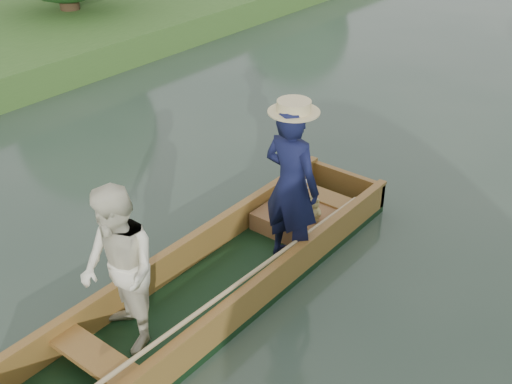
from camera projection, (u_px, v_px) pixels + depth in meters
The scene contains 2 objects.
ground at pixel (221, 292), 6.74m from camera, with size 120.00×120.00×0.00m, color #283D30.
punt at pixel (216, 248), 6.38m from camera, with size 1.22×5.00×1.93m.
Camera 1 is at (3.58, -3.92, 4.30)m, focal length 45.00 mm.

